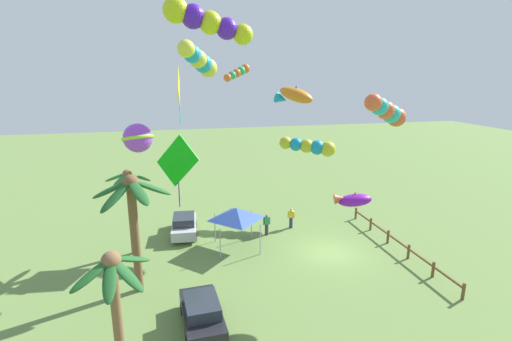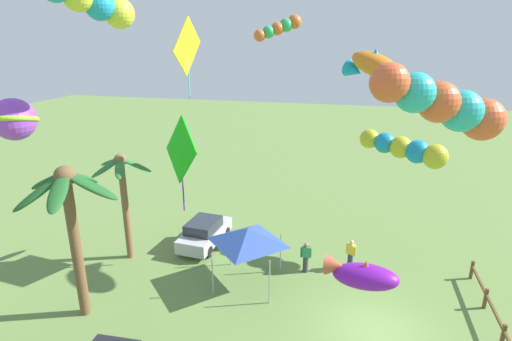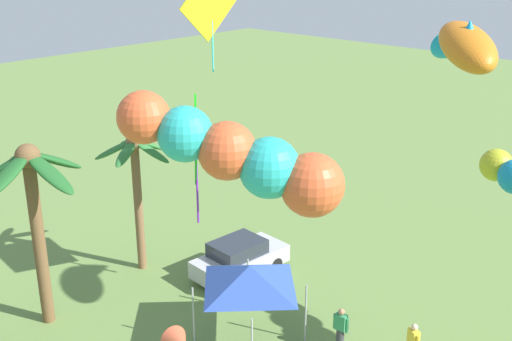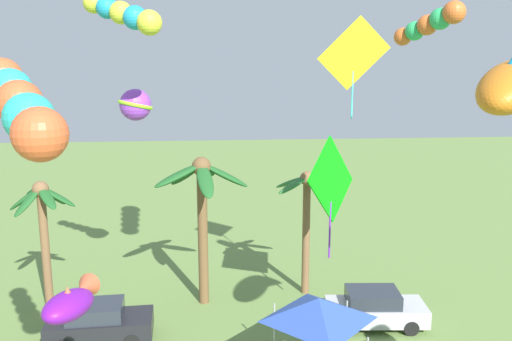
{
  "view_description": "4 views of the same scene",
  "coord_description": "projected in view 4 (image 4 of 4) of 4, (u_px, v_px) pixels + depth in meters",
  "views": [
    {
      "loc": [
        -20.79,
        9.87,
        11.38
      ],
      "look_at": [
        0.64,
        4.81,
        5.72
      ],
      "focal_mm": 26.3,
      "sensor_mm": 36.0,
      "label": 1
    },
    {
      "loc": [
        -13.76,
        1.4,
        10.93
      ],
      "look_at": [
        0.82,
        5.07,
        6.06
      ],
      "focal_mm": 28.11,
      "sensor_mm": 36.0,
      "label": 2
    },
    {
      "loc": [
        -10.79,
        -6.33,
        12.57
      ],
      "look_at": [
        0.66,
        4.15,
        6.88
      ],
      "focal_mm": 44.22,
      "sensor_mm": 36.0,
      "label": 3
    },
    {
      "loc": [
        -1.28,
        -10.5,
        10.53
      ],
      "look_at": [
        0.1,
        5.98,
        7.11
      ],
      "focal_mm": 38.13,
      "sensor_mm": 36.0,
      "label": 4
    }
  ],
  "objects": [
    {
      "name": "kite_tube_8",
      "position": [
        431.0,
        23.0,
        15.48
      ],
      "size": [
        1.49,
        1.99,
        1.18
      ],
      "color": "orange"
    },
    {
      "name": "festival_tent",
      "position": [
        318.0,
        309.0,
        17.8
      ],
      "size": [
        2.86,
        2.86,
        2.85
      ],
      "color": "#9E9EA3",
      "rests_on": "ground"
    },
    {
      "name": "kite_diamond_7",
      "position": [
        354.0,
        55.0,
        19.48
      ],
      "size": [
        2.63,
        0.26,
        3.67
      ],
      "color": "gold"
    },
    {
      "name": "palm_tree_2",
      "position": [
        42.0,
        215.0,
        22.7
      ],
      "size": [
        2.77,
        2.71,
        5.56
      ],
      "color": "brown",
      "rests_on": "ground"
    },
    {
      "name": "kite_diamond_6",
      "position": [
        331.0,
        182.0,
        20.73
      ],
      "size": [
        2.35,
        2.66,
        4.87
      ],
      "color": "#0DB910"
    },
    {
      "name": "kite_tube_2",
      "position": [
        22.0,
        107.0,
        9.78
      ],
      "size": [
        2.14,
        2.97,
        1.72
      ],
      "color": "#E1592E"
    },
    {
      "name": "kite_tube_0",
      "position": [
        124.0,
        14.0,
        17.93
      ],
      "size": [
        2.72,
        1.82,
        1.46
      ],
      "color": "#D1D736"
    },
    {
      "name": "kite_ball_1",
      "position": [
        135.0,
        105.0,
        21.25
      ],
      "size": [
        1.78,
        1.78,
        1.24
      ],
      "color": "purple"
    },
    {
      "name": "parked_car_1",
      "position": [
        375.0,
        308.0,
        21.65
      ],
      "size": [
        4.02,
        1.99,
        1.51
      ],
      "color": "#BCBCC1",
      "rests_on": "ground"
    },
    {
      "name": "kite_fish_3",
      "position": [
        71.0,
        302.0,
        12.02
      ],
      "size": [
        1.24,
        2.05,
        0.86
      ],
      "color": "purple"
    },
    {
      "name": "parked_car_0",
      "position": [
        99.0,
        322.0,
        20.5
      ],
      "size": [
        3.99,
        1.91,
        1.51
      ],
      "color": "black",
      "rests_on": "ground"
    },
    {
      "name": "palm_tree_1",
      "position": [
        201.0,
        194.0,
        22.95
      ],
      "size": [
        4.08,
        4.13,
        6.5
      ],
      "color": "brown",
      "rests_on": "ground"
    },
    {
      "name": "palm_tree_0",
      "position": [
        306.0,
        203.0,
        24.05
      ],
      "size": [
        2.98,
        3.0,
        5.68
      ],
      "color": "brown",
      "rests_on": "ground"
    }
  ]
}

